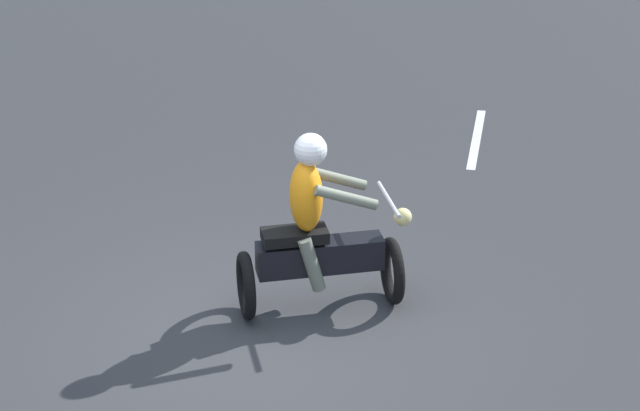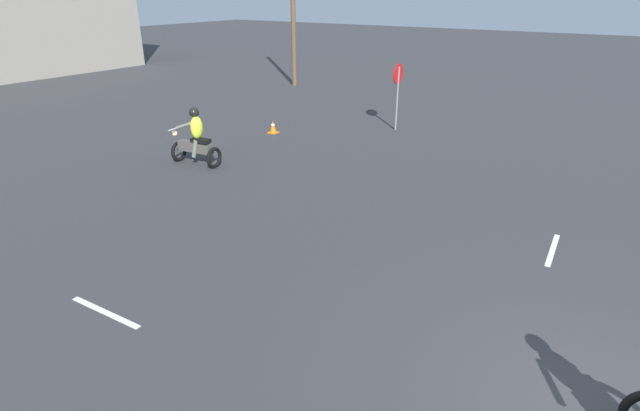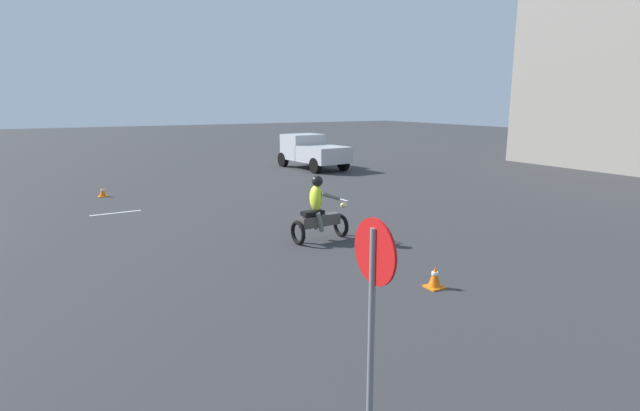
# 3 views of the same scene
# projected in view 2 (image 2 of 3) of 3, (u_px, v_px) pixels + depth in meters

# --- Properties ---
(motorcycle_rider_background) EXTENTS (0.77, 1.54, 1.66)m
(motorcycle_rider_background) POSITION_uv_depth(u_px,v_px,m) (196.00, 140.00, 14.01)
(motorcycle_rider_background) COLOR black
(motorcycle_rider_background) RESTS_ON ground
(stop_sign) EXTENTS (0.70, 0.08, 2.30)m
(stop_sign) POSITION_uv_depth(u_px,v_px,m) (398.00, 83.00, 17.20)
(stop_sign) COLOR slate
(stop_sign) RESTS_ON ground
(traffic_cone_near_right) EXTENTS (0.32, 0.32, 0.43)m
(traffic_cone_near_right) POSITION_uv_depth(u_px,v_px,m) (273.00, 127.00, 17.36)
(traffic_cone_near_right) COLOR orange
(traffic_cone_near_right) RESTS_ON ground
(lane_stripe_e) EXTENTS (1.48, 0.19, 0.01)m
(lane_stripe_e) POSITION_uv_depth(u_px,v_px,m) (553.00, 250.00, 9.63)
(lane_stripe_e) COLOR silver
(lane_stripe_e) RESTS_ON ground
(lane_stripe_n) EXTENTS (0.17, 1.52, 0.01)m
(lane_stripe_n) POSITION_uv_depth(u_px,v_px,m) (105.00, 312.00, 7.77)
(lane_stripe_n) COLOR silver
(lane_stripe_n) RESTS_ON ground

